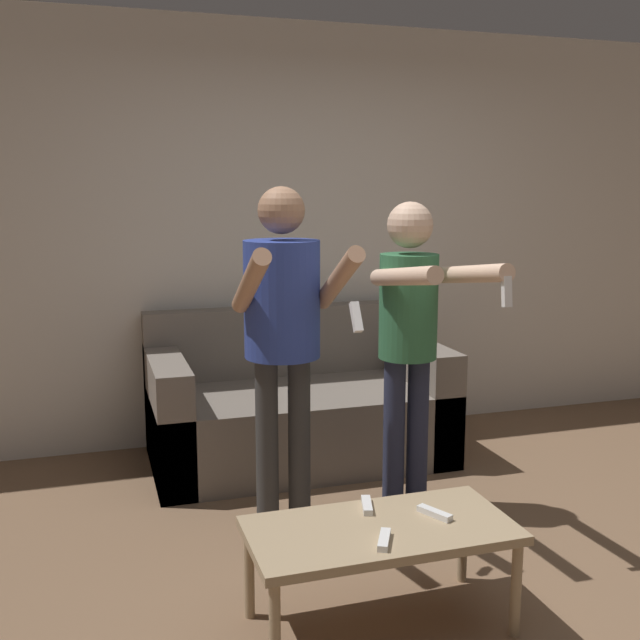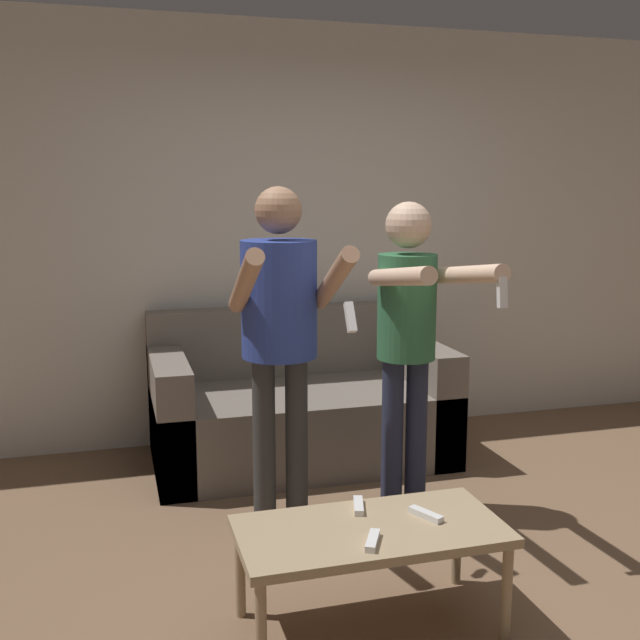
% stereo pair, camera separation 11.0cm
% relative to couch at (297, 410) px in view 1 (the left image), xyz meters
% --- Properties ---
extents(ground_plane, '(14.00, 14.00, 0.00)m').
position_rel_couch_xyz_m(ground_plane, '(0.20, -1.70, -0.30)').
color(ground_plane, brown).
extents(wall_back, '(6.40, 0.06, 2.70)m').
position_rel_couch_xyz_m(wall_back, '(0.20, 0.50, 1.05)').
color(wall_back, silver).
rests_on(wall_back, ground_plane).
extents(couch, '(1.78, 0.94, 0.90)m').
position_rel_couch_xyz_m(couch, '(0.00, 0.00, 0.00)').
color(couch, slate).
rests_on(couch, ground_plane).
extents(person_standing_left, '(0.48, 0.69, 1.66)m').
position_rel_couch_xyz_m(person_standing_left, '(-0.32, -0.94, 0.75)').
color(person_standing_left, '#383838').
rests_on(person_standing_left, ground_plane).
extents(person_standing_right, '(0.41, 0.80, 1.59)m').
position_rel_couch_xyz_m(person_standing_right, '(0.32, -0.95, 0.69)').
color(person_standing_right, '#282D47').
rests_on(person_standing_right, ground_plane).
extents(coffee_table, '(1.00, 0.49, 0.41)m').
position_rel_couch_xyz_m(coffee_table, '(-0.19, -1.86, 0.06)').
color(coffee_table, tan).
rests_on(coffee_table, ground_plane).
extents(remote_near, '(0.10, 0.15, 0.02)m').
position_rel_couch_xyz_m(remote_near, '(-0.23, -1.99, 0.12)').
color(remote_near, white).
rests_on(remote_near, coffee_table).
extents(remote_mid, '(0.10, 0.15, 0.02)m').
position_rel_couch_xyz_m(remote_mid, '(0.04, -1.84, 0.12)').
color(remote_mid, white).
rests_on(remote_mid, coffee_table).
extents(remote_far, '(0.08, 0.15, 0.02)m').
position_rel_couch_xyz_m(remote_far, '(-0.18, -1.69, 0.12)').
color(remote_far, white).
rests_on(remote_far, coffee_table).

